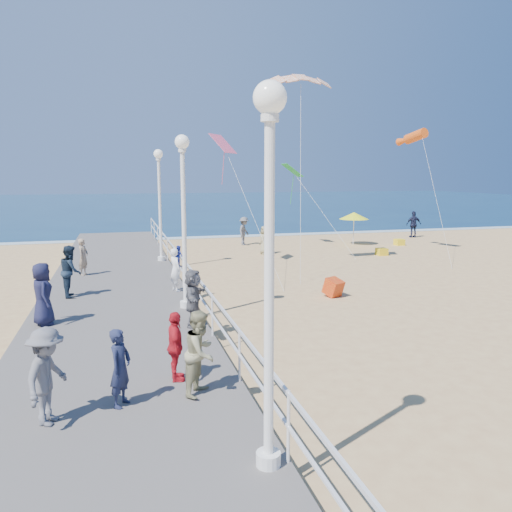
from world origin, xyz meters
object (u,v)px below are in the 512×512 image
object	(u,v)px
toddler_held	(179,256)
spectator_0	(120,368)
beach_walker_a	(244,231)
beach_chair_left	(399,242)
spectator_6	(83,257)
box_kite	(333,289)
lamp_post_near	(269,241)
beach_chair_right	(382,252)
spectator_5	(193,298)
beach_walker_b	(414,224)
beach_walker_c	(264,240)
woman_holding_toddler	(175,270)
spectator_7	(71,271)
spectator_3	(175,346)
lamp_post_far	(159,193)
lamp_post_mid	(183,204)
spectator_1	(201,352)
spectator_2	(47,376)
spectator_4	(43,294)
beach_umbrella	(354,216)

from	to	relation	value
toddler_held	spectator_0	xyz separation A→B (m)	(-2.11, -8.97, -0.52)
spectator_0	beach_walker_a	xyz separation A→B (m)	(7.92, 22.47, -0.20)
spectator_0	beach_chair_left	size ratio (longest dim) A/B	2.60
spectator_6	box_kite	xyz separation A→B (m)	(9.13, -4.71, -0.87)
lamp_post_near	toddler_held	size ratio (longest dim) A/B	6.87
lamp_post_near	beach_chair_right	size ratio (longest dim) A/B	9.67
spectator_5	beach_chair_left	bearing A→B (deg)	-28.44
beach_walker_b	beach_walker_c	xyz separation A→B (m)	(-12.72, -4.61, -0.15)
lamp_post_near	woman_holding_toddler	size ratio (longest dim) A/B	3.44
lamp_post_near	beach_chair_right	xyz separation A→B (m)	(12.44, 18.82, -3.46)
box_kite	woman_holding_toddler	bearing A→B (deg)	145.80
spectator_7	beach_chair_left	size ratio (longest dim) A/B	3.22
spectator_5	spectator_6	size ratio (longest dim) A/B	1.04
spectator_7	beach_chair_left	xyz separation A→B (m)	(19.21, 10.73, -1.08)
lamp_post_near	spectator_3	size ratio (longest dim) A/B	3.73
box_kite	beach_chair_left	size ratio (longest dim) A/B	1.09
spectator_5	beach_walker_c	bearing A→B (deg)	-6.31
toddler_held	beach_walker_a	xyz separation A→B (m)	(5.81, 13.50, -0.72)
beach_chair_left	lamp_post_far	bearing A→B (deg)	-164.92
lamp_post_mid	beach_walker_b	world-z (taller)	lamp_post_mid
lamp_post_near	spectator_6	size ratio (longest dim) A/B	3.47
toddler_held	spectator_7	world-z (taller)	spectator_7
beach_walker_c	box_kite	distance (m)	10.48
spectator_1	spectator_3	bearing A→B (deg)	62.32
beach_walker_b	toddler_held	bearing A→B (deg)	42.18
spectator_0	beach_chair_left	distance (m)	26.45
spectator_2	beach_walker_c	distance (m)	20.96
spectator_0	beach_walker_b	distance (m)	31.06
spectator_3	beach_walker_c	distance (m)	18.93
spectator_4	beach_chair_right	size ratio (longest dim) A/B	3.18
lamp_post_far	spectator_7	bearing A→B (deg)	-118.80
spectator_2	beach_umbrella	bearing A→B (deg)	-16.58
spectator_4	beach_chair_left	bearing A→B (deg)	-67.63
lamp_post_mid	toddler_held	world-z (taller)	lamp_post_mid
lamp_post_far	spectator_2	size ratio (longest dim) A/B	3.21
spectator_0	lamp_post_near	bearing A→B (deg)	-112.57
lamp_post_far	spectator_4	xyz separation A→B (m)	(-4.05, -9.80, -2.39)
toddler_held	beach_chair_right	distance (m)	14.42
lamp_post_near	spectator_7	world-z (taller)	lamp_post_near
toddler_held	beach_chair_right	size ratio (longest dim) A/B	1.41
beach_walker_b	lamp_post_far	bearing A→B (deg)	27.14
box_kite	beach_umbrella	bearing A→B (deg)	34.81
beach_walker_a	box_kite	bearing A→B (deg)	-145.76
spectator_0	beach_walker_b	world-z (taller)	beach_walker_b
box_kite	beach_umbrella	world-z (taller)	beach_umbrella
spectator_4	lamp_post_near	bearing A→B (deg)	-166.82
spectator_5	beach_chair_right	xyz separation A→B (m)	(12.49, 11.85, -1.00)
beach_walker_a	beach_chair_right	distance (m)	9.01
spectator_4	beach_chair_right	xyz separation A→B (m)	(16.48, 10.62, -1.07)
spectator_6	box_kite	world-z (taller)	spectator_6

